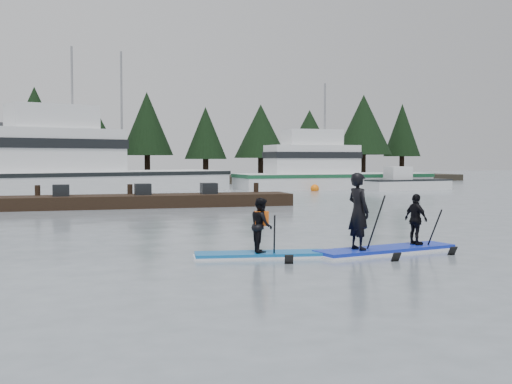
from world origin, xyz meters
name	(u,v)px	position (x,y,z in m)	size (l,w,h in m)	color
ground	(352,251)	(0.00, 0.00, 0.00)	(160.00, 160.00, 0.00)	slate
far_shore	(96,181)	(0.00, 42.00, 0.30)	(70.00, 8.00, 0.60)	#2D281E
treeline	(96,184)	(0.00, 42.00, 0.00)	(60.00, 4.00, 8.00)	black
fishing_boat_large	(79,180)	(-2.89, 28.94, 0.79)	(19.06, 9.28, 10.29)	white
fishing_boat_medium	(328,180)	(14.34, 27.70, 0.59)	(14.27, 4.94, 8.42)	white
skiff	(409,185)	(18.87, 24.34, 0.35)	(6.07, 1.82, 0.71)	white
floating_dock	(109,202)	(-3.14, 15.58, 0.27)	(16.46, 2.19, 0.55)	black
buoy_c	(315,191)	(12.00, 25.23, 0.00)	(0.58, 0.58, 0.58)	orange
paddleboard_solo	(261,237)	(-2.30, -0.01, 0.45)	(3.00, 1.41, 1.80)	#115EA5
paddleboard_duo	(382,226)	(0.51, -0.48, 0.61)	(3.60, 1.37, 2.33)	#1228B0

